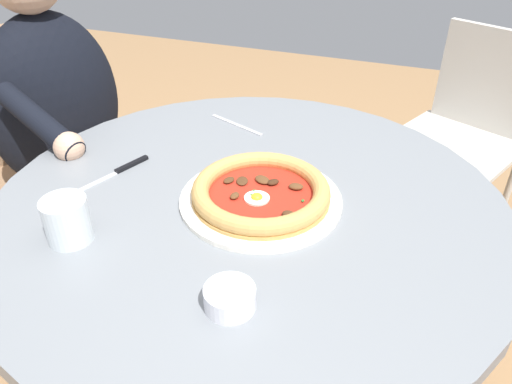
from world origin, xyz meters
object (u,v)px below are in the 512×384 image
(water_glass, at_px, (68,223))
(fork_utensil, at_px, (236,125))
(diner_person, at_px, (70,166))
(cafe_chair_diner, at_px, (44,145))
(pizza_on_plate, at_px, (261,193))
(dining_table, at_px, (249,247))
(cafe_chair_spare_near, at_px, (465,127))
(steak_knife, at_px, (119,171))
(ramekin_capers, at_px, (230,297))

(water_glass, height_order, fork_utensil, water_glass)
(diner_person, height_order, cafe_chair_diner, diner_person)
(water_glass, bearing_deg, pizza_on_plate, 128.97)
(fork_utensil, bearing_deg, dining_table, 26.19)
(dining_table, distance_m, cafe_chair_spare_near, 1.05)
(pizza_on_plate, height_order, fork_utensil, pizza_on_plate)
(pizza_on_plate, bearing_deg, diner_person, -110.28)
(cafe_chair_diner, bearing_deg, diner_person, 68.11)
(dining_table, height_order, cafe_chair_spare_near, cafe_chair_spare_near)
(steak_knife, distance_m, cafe_chair_diner, 0.63)
(pizza_on_plate, xyz_separation_m, water_glass, (0.23, -0.28, 0.02))
(diner_person, distance_m, cafe_chair_diner, 0.14)
(dining_table, xyz_separation_m, fork_utensil, (-0.30, -0.15, 0.13))
(dining_table, height_order, fork_utensil, fork_utensil)
(dining_table, relative_size, steak_knife, 4.82)
(pizza_on_plate, xyz_separation_m, diner_person, (-0.26, -0.71, -0.23))
(water_glass, bearing_deg, ramekin_capers, 80.92)
(pizza_on_plate, xyz_separation_m, steak_knife, (0.00, -0.33, -0.02))
(dining_table, distance_m, ramekin_capers, 0.32)
(pizza_on_plate, height_order, ramekin_capers, pizza_on_plate)
(water_glass, bearing_deg, cafe_chair_diner, -133.84)
(pizza_on_plate, relative_size, cafe_chair_spare_near, 0.39)
(dining_table, height_order, diner_person, diner_person)
(dining_table, relative_size, ramekin_capers, 12.98)
(dining_table, bearing_deg, pizza_on_plate, 91.65)
(fork_utensil, bearing_deg, water_glass, -11.47)
(pizza_on_plate, relative_size, fork_utensil, 1.97)
(steak_knife, bearing_deg, diner_person, -124.54)
(water_glass, xyz_separation_m, cafe_chair_diner, (-0.54, -0.56, -0.22))
(steak_knife, bearing_deg, ramekin_capers, 53.72)
(cafe_chair_diner, bearing_deg, ramekin_capers, 56.36)
(dining_table, bearing_deg, steak_knife, -89.80)
(dining_table, relative_size, pizza_on_plate, 3.21)
(water_glass, height_order, steak_knife, water_glass)
(fork_utensil, bearing_deg, cafe_chair_spare_near, 137.82)
(pizza_on_plate, distance_m, cafe_chair_spare_near, 1.06)
(steak_knife, distance_m, fork_utensil, 0.34)
(ramekin_capers, bearing_deg, steak_knife, -126.28)
(water_glass, relative_size, diner_person, 0.07)
(steak_knife, distance_m, ramekin_capers, 0.47)
(pizza_on_plate, bearing_deg, cafe_chair_diner, -110.54)
(fork_utensil, height_order, cafe_chair_spare_near, cafe_chair_spare_near)
(steak_knife, bearing_deg, cafe_chair_spare_near, 141.96)
(steak_knife, bearing_deg, fork_utensil, 152.78)
(dining_table, relative_size, cafe_chair_diner, 1.16)
(diner_person, relative_size, cafe_chair_diner, 1.28)
(pizza_on_plate, bearing_deg, water_glass, -51.03)
(steak_knife, height_order, cafe_chair_diner, cafe_chair_diner)
(diner_person, bearing_deg, fork_utensil, 93.71)
(ramekin_capers, bearing_deg, diner_person, -125.41)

